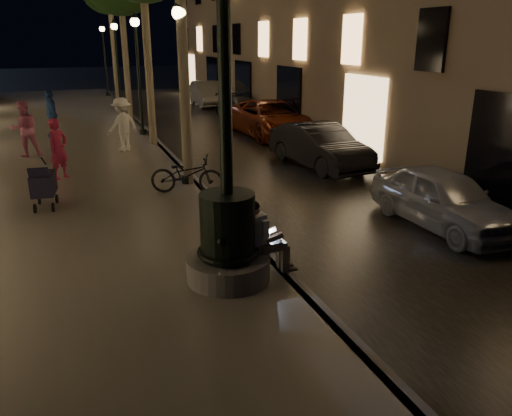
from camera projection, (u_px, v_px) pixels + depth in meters
name	position (u px, v px, depth m)	size (l,w,h in m)	color
ground	(155.00, 143.00, 20.32)	(120.00, 120.00, 0.00)	black
cobble_lane	(225.00, 138.00, 21.32)	(6.00, 45.00, 0.02)	black
promenade	(49.00, 148.00, 18.95)	(8.00, 45.00, 0.20)	#67615B
curb_strip	(154.00, 140.00, 20.29)	(0.25, 45.00, 0.20)	#59595B
fountain_lamppost	(228.00, 222.00, 8.09)	(1.40, 1.40, 5.21)	#59595B
seated_man_laptop	(263.00, 235.00, 8.39)	(0.95, 0.32, 1.33)	tan
lamp_curb_a	(182.00, 71.00, 12.98)	(0.36, 0.36, 4.81)	black
lamp_curb_b	(138.00, 59.00, 20.06)	(0.36, 0.36, 4.81)	black
lamp_curb_c	(116.00, 54.00, 27.14)	(0.36, 0.36, 4.81)	black
lamp_curb_d	(104.00, 51.00, 34.22)	(0.36, 0.36, 4.81)	black
stroller	(43.00, 184.00, 11.70)	(0.59, 1.19, 1.20)	black
car_front	(444.00, 199.00, 11.11)	(1.55, 3.86, 1.32)	#B0B4B8
car_second	(320.00, 146.00, 16.28)	(1.50, 4.30, 1.42)	black
car_third	(271.00, 119.00, 21.48)	(2.52, 5.47, 1.52)	maroon
car_rear	(240.00, 108.00, 25.71)	(1.76, 4.32, 1.25)	#2B2C30
car_fifth	(208.00, 94.00, 31.16)	(1.61, 4.62, 1.52)	#AAABA6
pedestrian_red	(58.00, 149.00, 14.17)	(0.63, 0.41, 1.73)	#AC2248
pedestrian_pink	(25.00, 129.00, 16.86)	(0.92, 0.72, 1.89)	#C66996
pedestrian_white	(123.00, 125.00, 17.68)	(1.22, 0.70, 1.88)	white
pedestrian_blue	(51.00, 114.00, 20.16)	(1.11, 0.46, 1.89)	navy
bicycle	(187.00, 174.00, 12.91)	(0.66, 1.91, 1.00)	black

